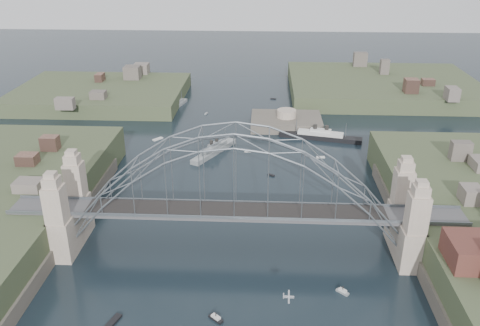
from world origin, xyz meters
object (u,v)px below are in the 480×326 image
at_px(fort_island, 286,127).
at_px(bridge, 235,191).
at_px(ocean_liner, 320,136).
at_px(naval_cruiser_near, 214,150).
at_px(naval_cruiser_far, 177,105).

bearing_deg(fort_island, bridge, -99.73).
relative_size(bridge, ocean_liner, 3.46).
height_order(fort_island, naval_cruiser_near, fort_island).
height_order(naval_cruiser_far, ocean_liner, ocean_liner).
xyz_separation_m(fort_island, naval_cruiser_near, (-20.59, -23.21, 1.23)).
distance_m(naval_cruiser_near, ocean_liner, 32.73).
relative_size(naval_cruiser_far, ocean_liner, 0.60).
xyz_separation_m(bridge, naval_cruiser_near, (-8.59, 46.79, -11.43)).
height_order(bridge, fort_island, bridge).
bearing_deg(naval_cruiser_near, bridge, -79.60).
bearing_deg(naval_cruiser_far, fort_island, -25.44).
height_order(naval_cruiser_near, ocean_liner, ocean_liner).
height_order(bridge, ocean_liner, bridge).
relative_size(fort_island, ocean_liner, 0.91).
relative_size(bridge, fort_island, 3.82).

